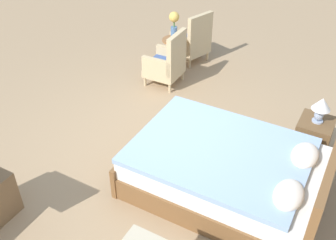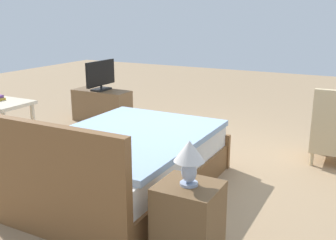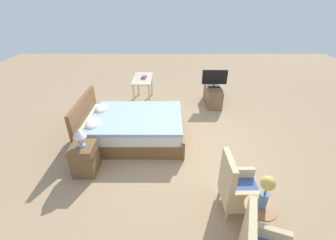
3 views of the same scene
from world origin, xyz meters
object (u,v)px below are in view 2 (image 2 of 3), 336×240
at_px(tv_flatscreen, 101,75).
at_px(nightstand, 188,221).
at_px(table_lamp, 189,156).
at_px(tv_stand, 102,106).
at_px(bed, 122,164).

bearing_deg(tv_flatscreen, nightstand, 136.07).
relative_size(table_lamp, tv_flatscreen, 0.48).
bearing_deg(tv_stand, tv_flatscreen, -0.39).
bearing_deg(tv_flatscreen, bed, 131.19).
relative_size(nightstand, tv_stand, 0.59).
xyz_separation_m(nightstand, tv_stand, (2.86, -2.76, -0.02)).
bearing_deg(tv_stand, table_lamp, 136.04).
height_order(bed, nightstand, bed).
relative_size(bed, table_lamp, 6.48).
bearing_deg(bed, tv_flatscreen, -48.81).
relative_size(bed, nightstand, 3.75).
distance_m(tv_stand, tv_flatscreen, 0.51).
xyz_separation_m(bed, tv_stand, (1.81, -2.08, -0.04)).
relative_size(tv_stand, tv_flatscreen, 1.39).
bearing_deg(nightstand, table_lamp, 90.00).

